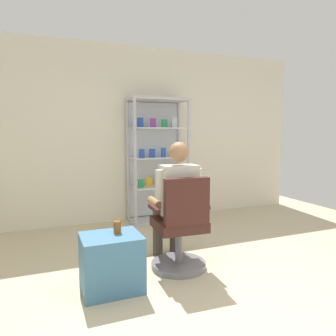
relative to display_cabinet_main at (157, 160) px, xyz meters
The scene contains 7 objects.
ground_plane 2.95m from the display_cabinet_main, 98.25° to the right, with size 7.20×7.20×0.00m, color #C6B793.
back_wall 0.60m from the display_cabinet_main, 149.49° to the left, with size 6.00×0.10×2.70m, color silver.
display_cabinet_main is the anchor object (origin of this frame).
office_chair 1.96m from the display_cabinet_main, 102.63° to the right, with size 0.57×0.56×0.96m.
seated_shopkeeper 1.73m from the display_cabinet_main, 103.55° to the right, with size 0.50×0.58×1.29m.
storage_crate 2.39m from the display_cabinet_main, 119.99° to the right, with size 0.51×0.42×0.49m, color teal.
tea_glass 2.25m from the display_cabinet_main, 119.01° to the right, with size 0.07×0.07×0.11m, color brown.
Camera 1 is at (-1.27, -1.88, 1.38)m, focal length 33.96 mm.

